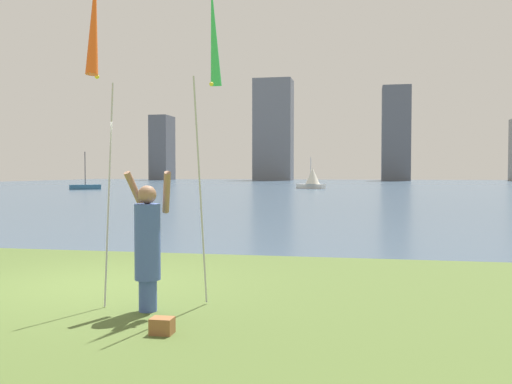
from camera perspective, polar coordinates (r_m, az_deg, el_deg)
ground at (r=59.43m, az=6.56°, el=0.27°), size 120.00×138.00×0.12m
person at (r=7.42m, az=-10.98°, el=-5.06°), size 0.67×0.50×1.83m
kite_flag_left at (r=7.72m, az=-16.13°, el=15.64°), size 0.16×0.70×4.44m
kite_flag_right at (r=8.22m, az=-4.39°, el=15.10°), size 0.16×1.21×4.48m
bag at (r=6.51m, az=-9.55°, el=-13.30°), size 0.25×0.20×0.18m
sailboat_0 at (r=59.51m, az=5.74°, el=1.37°), size 3.18×2.15×3.32m
sailboat_4 at (r=59.31m, az=-17.01°, el=0.54°), size 2.70×2.40×3.83m
skyline_tower_0 at (r=123.98m, az=-9.55°, el=4.45°), size 3.95×6.20×13.93m
skyline_tower_1 at (r=116.89m, az=1.79°, el=6.32°), size 7.86×5.80×20.87m
skyline_tower_2 at (r=116.46m, az=14.08°, el=5.81°), size 5.57×4.62×18.97m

